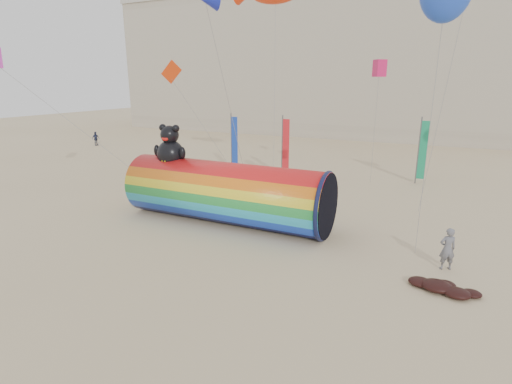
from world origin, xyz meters
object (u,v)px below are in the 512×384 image
at_px(kite_handler, 447,249).
at_px(fabric_bundle, 442,287).
at_px(hotel_building, 309,64).
at_px(windsock_assembly, 226,191).

bearing_deg(kite_handler, fabric_bundle, 62.92).
bearing_deg(fabric_bundle, hotel_building, 114.77).
relative_size(kite_handler, fabric_bundle, 0.71).
distance_m(windsock_assembly, kite_handler, 11.57).
height_order(hotel_building, kite_handler, hotel_building).
bearing_deg(hotel_building, kite_handler, -64.14).
bearing_deg(kite_handler, windsock_assembly, -31.43).
xyz_separation_m(windsock_assembly, kite_handler, (11.48, -1.12, -0.88)).
xyz_separation_m(hotel_building, kite_handler, (21.44, -44.25, -9.38)).
height_order(windsock_assembly, kite_handler, windsock_assembly).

